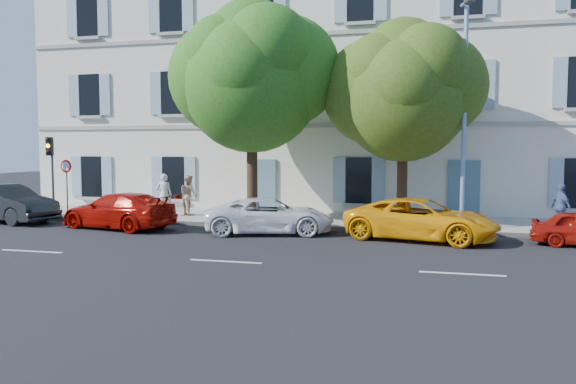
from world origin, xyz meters
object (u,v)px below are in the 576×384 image
(tree_right, at_px, (403,98))
(traffic_light, at_px, (51,159))
(car_red_coupe, at_px, (119,211))
(tree_left, at_px, (252,84))
(pedestrian_b, at_px, (189,195))
(street_lamp, at_px, (465,103))
(pedestrian_a, at_px, (164,195))
(car_white_coupe, at_px, (269,216))
(road_sign, at_px, (66,175))
(car_dark_sedan, at_px, (5,204))
(pedestrian_c, at_px, (561,207))
(car_yellow_supercar, at_px, (421,219))

(tree_right, xyz_separation_m, traffic_light, (-14.45, -1.00, -2.32))
(car_red_coupe, height_order, tree_left, tree_left)
(tree_left, xyz_separation_m, pedestrian_b, (-3.25, 1.27, -4.46))
(street_lamp, xyz_separation_m, pedestrian_a, (-11.96, 1.04, -3.52))
(pedestrian_a, bearing_deg, tree_left, 154.01)
(street_lamp, bearing_deg, car_white_coupe, -165.90)
(tree_right, distance_m, road_sign, 14.31)
(road_sign, bearing_deg, car_dark_sedan, -135.37)
(street_lamp, height_order, pedestrian_b, street_lamp)
(car_dark_sedan, relative_size, pedestrian_a, 2.58)
(pedestrian_c, bearing_deg, car_red_coupe, 75.43)
(tree_left, bearing_deg, road_sign, -179.61)
(street_lamp, relative_size, pedestrian_c, 4.81)
(car_yellow_supercar, height_order, pedestrian_c, pedestrian_c)
(car_yellow_supercar, bearing_deg, car_dark_sedan, 101.66)
(car_white_coupe, relative_size, pedestrian_c, 2.79)
(car_red_coupe, bearing_deg, pedestrian_c, 112.78)
(tree_left, bearing_deg, pedestrian_b, 158.68)
(car_white_coupe, bearing_deg, tree_right, -74.20)
(car_dark_sedan, bearing_deg, street_lamp, -74.19)
(tree_left, height_order, pedestrian_a, tree_left)
(tree_right, height_order, pedestrian_c, tree_right)
(car_dark_sedan, bearing_deg, tree_left, -68.80)
(road_sign, height_order, pedestrian_b, road_sign)
(car_red_coupe, relative_size, car_yellow_supercar, 0.94)
(car_dark_sedan, relative_size, road_sign, 1.96)
(car_red_coupe, bearing_deg, road_sign, -106.40)
(car_red_coupe, height_order, street_lamp, street_lamp)
(car_red_coupe, xyz_separation_m, traffic_light, (-4.20, 1.77, 1.88))
(road_sign, distance_m, pedestrian_c, 19.47)
(car_dark_sedan, xyz_separation_m, pedestrian_b, (6.69, 2.99, 0.25))
(traffic_light, bearing_deg, tree_right, 3.95)
(pedestrian_b, bearing_deg, car_yellow_supercar, -159.71)
(tree_left, relative_size, road_sign, 3.51)
(car_dark_sedan, bearing_deg, pedestrian_c, -72.94)
(pedestrian_b, height_order, pedestrian_c, pedestrian_b)
(car_white_coupe, relative_size, traffic_light, 1.37)
(car_red_coupe, relative_size, car_white_coupe, 1.03)
(car_dark_sedan, distance_m, road_sign, 2.60)
(tree_right, height_order, road_sign, tree_right)
(traffic_light, bearing_deg, street_lamp, 0.28)
(pedestrian_a, bearing_deg, road_sign, -6.22)
(traffic_light, height_order, road_sign, traffic_light)
(car_yellow_supercar, height_order, road_sign, road_sign)
(car_yellow_supercar, xyz_separation_m, tree_right, (-0.76, 2.71, 4.18))
(pedestrian_b, bearing_deg, car_white_coupe, -176.23)
(pedestrian_b, xyz_separation_m, pedestrian_c, (14.44, -0.89, -0.05))
(tree_left, xyz_separation_m, tree_right, (5.72, 0.57, -0.61))
(street_lamp, bearing_deg, car_dark_sedan, -175.59)
(car_dark_sedan, distance_m, tree_right, 16.35)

